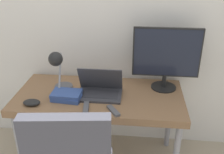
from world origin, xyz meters
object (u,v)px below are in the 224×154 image
at_px(monitor, 166,56).
at_px(book_stack, 67,96).
at_px(laptop, 100,89).
at_px(desk_lamp, 58,66).
at_px(game_controller, 32,102).

distance_m(monitor, book_stack, 0.88).
distance_m(laptop, desk_lamp, 0.39).
bearing_deg(monitor, book_stack, -160.07).
height_order(desk_lamp, game_controller, desk_lamp).
bearing_deg(desk_lamp, laptop, 2.31).
bearing_deg(game_controller, desk_lamp, 49.58).
relative_size(laptop, game_controller, 2.68).
relative_size(laptop, desk_lamp, 0.95).
xyz_separation_m(monitor, desk_lamp, (-0.87, -0.20, -0.04)).
xyz_separation_m(desk_lamp, game_controller, (-0.17, -0.20, -0.23)).
relative_size(monitor, book_stack, 2.29).
height_order(laptop, game_controller, laptop).
height_order(monitor, desk_lamp, monitor).
distance_m(laptop, monitor, 0.62).
bearing_deg(laptop, game_controller, -157.21).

